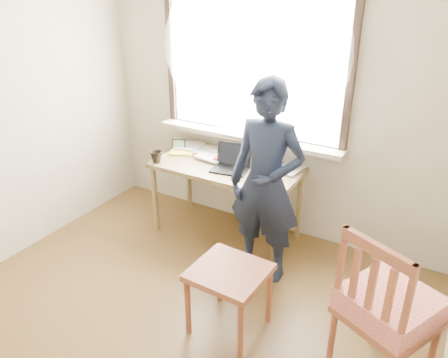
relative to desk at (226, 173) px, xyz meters
The scene contains 14 objects.
ground 1.77m from the desk, 80.77° to the right, with size 4.00×4.00×0.00m, color brown.
room_shell 1.75m from the desk, 80.30° to the right, with size 3.52×4.02×2.61m.
desk is the anchor object (origin of this frame).
laptop 0.15m from the desk, 25.01° to the right, with size 0.36×0.31×0.22m.
mug_white 0.27m from the desk, 105.08° to the left, with size 0.12×0.12×0.09m, color white.
mug_dark 0.66m from the desk, 157.01° to the right, with size 0.11×0.11×0.11m, color black.
mouse 0.52m from the desk, 11.24° to the right, with size 0.09×0.07×0.04m, color black.
desk_clutter 0.39m from the desk, 152.10° to the left, with size 0.74×0.51×0.06m.
book_a 0.43m from the desk, 145.41° to the left, with size 0.18×0.25×0.02m, color white.
book_b 0.50m from the desk, 24.78° to the left, with size 0.20×0.27×0.02m, color white.
picture_frame 0.62m from the desk, behind, with size 0.14×0.06×0.11m.
work_chair 1.28m from the desk, 59.39° to the right, with size 0.51×0.49×0.50m.
side_chair 1.93m from the desk, 31.33° to the right, with size 0.65×0.64×1.06m.
person 0.70m from the desk, 32.89° to the right, with size 0.60×0.39×1.65m, color black.
Camera 1 is at (1.55, -1.55, 2.30)m, focal length 35.00 mm.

